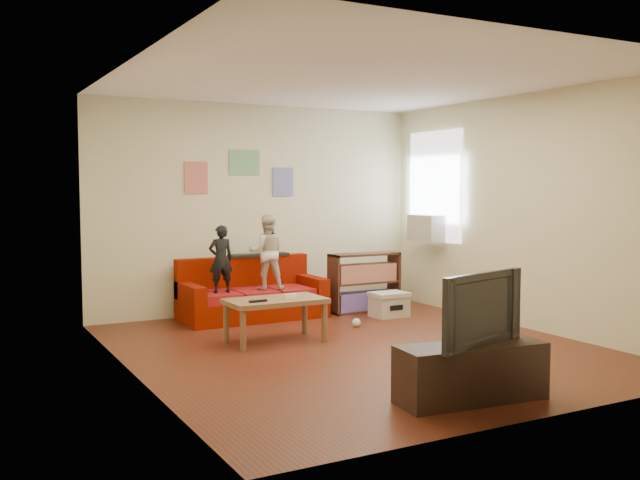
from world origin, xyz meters
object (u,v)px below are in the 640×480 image
sofa (251,297)px  bookshelf (364,285)px  coffee_table (275,305)px  television (472,308)px  file_box (389,304)px  tv_stand (471,373)px  child_a (221,259)px  child_b (267,252)px

sofa → bookshelf: bearing=-10.7°
coffee_table → television: television is taller
file_box → tv_stand: bearing=-113.7°
tv_stand → child_a: bearing=104.7°
file_box → tv_stand: size_ratio=0.38×
file_box → television: television is taller
bookshelf → television: bearing=-110.0°
file_box → television: 3.58m
child_a → coffee_table: bearing=101.0°
sofa → tv_stand: size_ratio=1.50×
sofa → coffee_table: (-0.31, -1.41, 0.14)m
file_box → tv_stand: 3.54m
sofa → television: bearing=-88.0°
sofa → child_b: (0.15, -0.16, 0.57)m
child_a → child_b: size_ratio=0.88×
child_b → tv_stand: bearing=109.8°
child_b → bookshelf: 1.43m
sofa → bookshelf: 1.52m
child_a → file_box: size_ratio=1.80×
child_a → coffee_table: child_a is taller
file_box → television: size_ratio=0.46×
television → child_b: bearing=74.3°
file_box → television: (-1.42, -3.24, 0.56)m
child_b → coffee_table: size_ratio=0.90×
child_a → file_box: child_a is taller
sofa → file_box: size_ratio=3.92×
sofa → tv_stand: (0.14, -4.00, -0.04)m
coffee_table → bookshelf: bearing=32.0°
child_b → coffee_table: (-0.46, -1.25, -0.44)m
bookshelf → television: (-1.35, -3.72, 0.38)m
coffee_table → file_box: size_ratio=2.29×
child_b → coffee_table: bearing=89.7°
sofa → child_b: 0.61m
child_b → file_box: (1.41, -0.60, -0.67)m
child_a → tv_stand: 3.92m
television → tv_stand: bearing=-15.6°
child_b → sofa: bearing=-27.3°
tv_stand → child_b: bearing=95.8°
sofa → bookshelf: sofa is taller
tv_stand → television: television is taller
sofa → file_box: sofa is taller
child_a → coffee_table: size_ratio=0.79×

